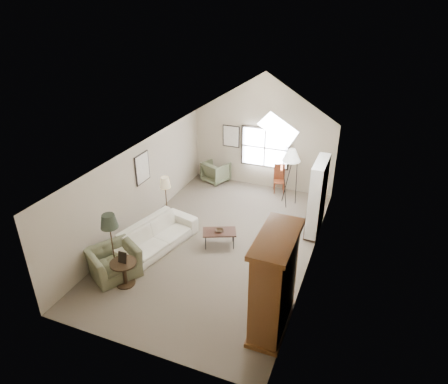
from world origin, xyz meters
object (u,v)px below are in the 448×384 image
at_px(armoire, 274,283).
at_px(sofa, 155,236).
at_px(side_table, 125,273).
at_px(side_chair, 279,179).
at_px(coffee_table, 219,238).
at_px(armchair_far, 216,172).
at_px(armchair_near, 114,262).

xyz_separation_m(armoire, sofa, (-3.69, 1.58, -0.73)).
relative_size(side_table, side_chair, 0.65).
bearing_deg(coffee_table, armoire, -47.34).
distance_m(side_table, side_chair, 6.49).
distance_m(armchair_far, coffee_table, 4.17).
distance_m(coffee_table, side_table, 2.74).
xyz_separation_m(armoire, armchair_far, (-3.81, 6.10, -0.72)).
distance_m(sofa, armchair_far, 4.52).
height_order(armoire, armchair_far, armoire).
bearing_deg(armchair_far, coffee_table, 136.54).
distance_m(sofa, side_table, 1.60).
bearing_deg(armoire, armchair_far, 121.97).
bearing_deg(coffee_table, side_table, -122.52).
height_order(sofa, side_chair, side_chair).
bearing_deg(armchair_far, side_table, 114.61).
xyz_separation_m(armoire, coffee_table, (-2.11, 2.29, -0.87)).
xyz_separation_m(sofa, side_table, (0.10, -1.60, -0.05)).
bearing_deg(side_table, armoire, 0.32).
bearing_deg(armoire, side_table, -179.68).
relative_size(armchair_near, side_chair, 1.16).
bearing_deg(sofa, armoire, -99.89).
bearing_deg(coffee_table, sofa, -155.63).
bearing_deg(coffee_table, armchair_near, -132.74).
xyz_separation_m(coffee_table, side_table, (-1.47, -2.31, 0.08)).
relative_size(sofa, side_table, 3.99).
relative_size(armchair_far, coffee_table, 0.93).
distance_m(armchair_near, side_table, 0.51).
xyz_separation_m(sofa, side_chair, (2.25, 4.52, 0.12)).
relative_size(coffee_table, side_table, 1.43).
xyz_separation_m(side_table, side_chair, (2.15, 6.12, 0.17)).
bearing_deg(armchair_near, armchair_far, 29.10).
xyz_separation_m(coffee_table, side_chair, (0.67, 3.81, 0.26)).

